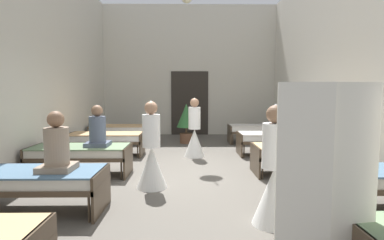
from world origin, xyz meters
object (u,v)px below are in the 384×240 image
at_px(bed_right_row_4, 258,129).
at_px(patient_seated_secondary, 57,149).
at_px(bed_left_row_2, 80,153).
at_px(privacy_screen, 356,191).
at_px(bed_right_row_2, 302,152).
at_px(nurse_far_aisle, 274,182).
at_px(nurse_mid_aisle, 152,157).
at_px(patient_seated_primary, 98,131).
at_px(nurse_near_aisle, 194,136).
at_px(bed_left_row_3, 106,138).
at_px(potted_plant, 186,119).
at_px(bed_right_row_1, 353,179).
at_px(bed_left_row_4, 121,129).
at_px(bed_left_row_1, 32,180).
at_px(bed_right_row_3, 275,138).

bearing_deg(bed_right_row_4, patient_seated_secondary, -125.13).
distance_m(bed_left_row_2, privacy_screen, 5.04).
height_order(bed_right_row_2, nurse_far_aisle, nurse_far_aisle).
height_order(nurse_mid_aisle, patient_seated_primary, nurse_mid_aisle).
height_order(nurse_near_aisle, patient_seated_primary, nurse_near_aisle).
distance_m(bed_left_row_2, nurse_near_aisle, 2.84).
bearing_deg(bed_right_row_2, nurse_near_aisle, 140.99).
distance_m(bed_left_row_3, patient_seated_secondary, 3.85).
height_order(nurse_mid_aisle, potted_plant, nurse_mid_aisle).
height_order(bed_left_row_2, bed_right_row_2, same).
height_order(bed_right_row_1, bed_left_row_4, same).
bearing_deg(potted_plant, bed_left_row_1, -109.83).
bearing_deg(bed_right_row_1, patient_seated_secondary, -179.92).
distance_m(bed_right_row_1, privacy_screen, 2.06).
height_order(bed_right_row_4, patient_seated_primary, patient_seated_primary).
relative_size(bed_left_row_2, bed_right_row_3, 1.00).
bearing_deg(nurse_mid_aisle, bed_right_row_2, 139.15).
bearing_deg(bed_right_row_2, privacy_screen, -104.47).
bearing_deg(patient_seated_primary, bed_left_row_3, 100.39).
relative_size(bed_left_row_3, potted_plant, 1.52).
bearing_deg(nurse_near_aisle, bed_left_row_1, -11.60).
xyz_separation_m(bed_right_row_3, nurse_near_aisle, (-2.09, -0.20, 0.09)).
bearing_deg(bed_right_row_4, bed_left_row_3, -156.48).
bearing_deg(privacy_screen, bed_left_row_1, 143.08).
bearing_deg(nurse_near_aisle, privacy_screen, 32.68).
bearing_deg(potted_plant, bed_right_row_1, -67.98).
distance_m(bed_right_row_4, nurse_mid_aisle, 5.47).
height_order(bed_left_row_1, bed_right_row_4, same).
height_order(bed_left_row_3, nurse_mid_aisle, nurse_mid_aisle).
xyz_separation_m(bed_left_row_1, bed_right_row_2, (4.36, 1.90, 0.00)).
bearing_deg(bed_right_row_1, bed_left_row_1, 180.00).
xyz_separation_m(patient_seated_secondary, privacy_screen, (3.06, -1.78, -0.02)).
bearing_deg(privacy_screen, bed_left_row_3, 112.09).
bearing_deg(bed_right_row_4, bed_left_row_2, -138.96).
bearing_deg(nurse_mid_aisle, bed_left_row_3, -118.92).
bearing_deg(bed_left_row_1, nurse_mid_aisle, 35.11).
bearing_deg(nurse_near_aisle, nurse_far_aisle, 32.95).
bearing_deg(patient_seated_secondary, bed_left_row_2, 100.41).
height_order(bed_right_row_3, bed_left_row_4, same).
bearing_deg(bed_left_row_2, nurse_near_aisle, 36.74).
relative_size(nurse_far_aisle, patient_seated_secondary, 1.86).
height_order(bed_right_row_2, privacy_screen, privacy_screen).
bearing_deg(bed_right_row_1, bed_right_row_2, 90.00).
relative_size(bed_right_row_1, nurse_mid_aisle, 1.28).
bearing_deg(privacy_screen, bed_left_row_4, 105.16).
bearing_deg(bed_left_row_3, bed_right_row_3, 0.00).
distance_m(nurse_mid_aisle, patient_seated_secondary, 1.59).
bearing_deg(patient_seated_secondary, nurse_mid_aisle, 42.73).
bearing_deg(bed_right_row_2, bed_left_row_2, 180.00).
xyz_separation_m(bed_right_row_4, nurse_far_aisle, (-1.21, -6.14, 0.09)).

